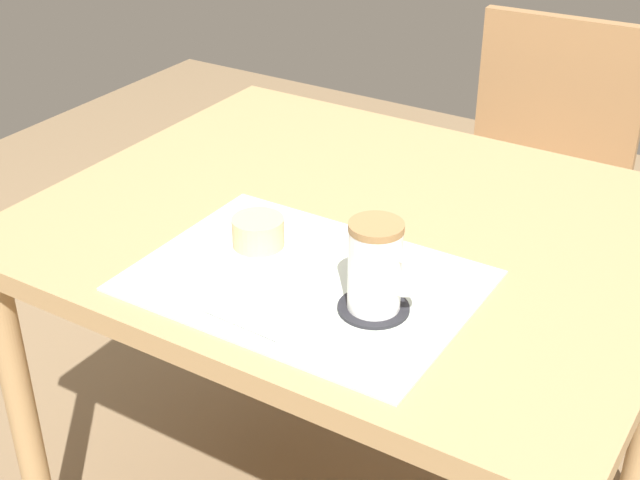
# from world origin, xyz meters

# --- Properties ---
(dining_table) EXTENTS (1.03, 0.84, 0.72)m
(dining_table) POSITION_xyz_m (0.00, 0.00, 0.64)
(dining_table) COLOR tan
(dining_table) RESTS_ON ground_plane
(wooden_chair) EXTENTS (0.44, 0.44, 0.86)m
(wooden_chair) POSITION_xyz_m (0.06, 0.74, 0.49)
(wooden_chair) COLOR #997047
(wooden_chair) RESTS_ON ground_plane
(placemat) EXTENTS (0.48, 0.35, 0.00)m
(placemat) POSITION_xyz_m (0.03, -0.21, 0.73)
(placemat) COLOR silver
(placemat) RESTS_ON dining_table
(pastry_plate) EXTENTS (0.17, 0.17, 0.01)m
(pastry_plate) POSITION_xyz_m (-0.07, -0.18, 0.73)
(pastry_plate) COLOR white
(pastry_plate) RESTS_ON placemat
(pastry) EXTENTS (0.08, 0.08, 0.04)m
(pastry) POSITION_xyz_m (-0.07, -0.18, 0.76)
(pastry) COLOR #E5BC7F
(pastry) RESTS_ON pastry_plate
(coffee_coaster) EXTENTS (0.10, 0.10, 0.00)m
(coffee_coaster) POSITION_xyz_m (0.15, -0.22, 0.73)
(coffee_coaster) COLOR #232328
(coffee_coaster) RESTS_ON placemat
(coffee_mug) EXTENTS (0.11, 0.07, 0.13)m
(coffee_mug) POSITION_xyz_m (0.15, -0.22, 0.80)
(coffee_mug) COLOR white
(coffee_mug) RESTS_ON coffee_coaster
(teaspoon) EXTENTS (0.13, 0.02, 0.01)m
(teaspoon) POSITION_xyz_m (0.02, -0.35, 0.73)
(teaspoon) COLOR silver
(teaspoon) RESTS_ON placemat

